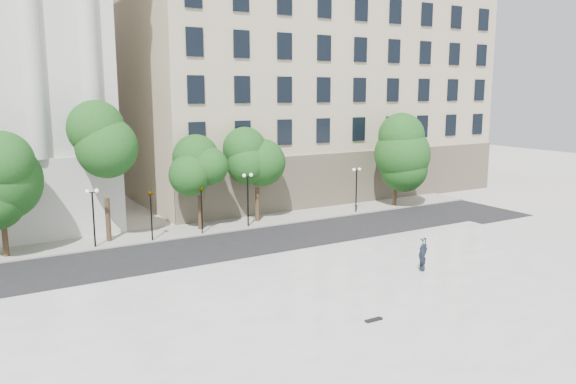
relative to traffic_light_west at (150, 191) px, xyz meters
name	(u,v)px	position (x,y,z in m)	size (l,w,h in m)	color
ground	(354,370)	(1.02, -22.30, -3.67)	(160.00, 160.00, 0.00)	beige
plaza	(311,336)	(1.02, -19.30, -3.44)	(44.00, 22.00, 0.45)	white
street	(188,254)	(1.02, -4.30, -3.66)	(60.00, 8.00, 0.02)	black
far_sidewalk	(159,234)	(1.02, 1.70, -3.61)	(60.00, 4.00, 0.12)	#A19E95
building_east	(288,86)	(21.02, 16.61, 7.47)	(36.00, 26.15, 23.00)	#BEAE91
traffic_light_west	(150,191)	(0.00, 0.00, 0.00)	(0.37, 1.68, 4.17)	black
traffic_light_east	(201,186)	(3.79, 0.00, 0.01)	(0.95, 1.72, 4.19)	black
person_lying	(422,266)	(10.91, -15.65, -2.96)	(0.69, 0.45, 1.90)	black
skateboard	(374,320)	(4.01, -19.81, -3.17)	(0.87, 0.22, 0.09)	black
street_trees	(110,172)	(-2.38, 1.28, 1.40)	(47.61, 5.04, 7.73)	#382619
lamp_posts	(171,200)	(1.58, 0.30, -0.82)	(35.47, 0.28, 4.32)	black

